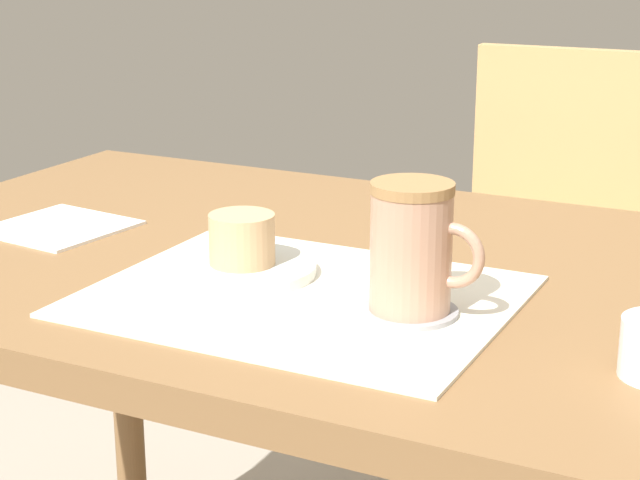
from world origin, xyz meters
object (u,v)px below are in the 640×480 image
(dining_table, at_px, (345,330))
(coffee_mug, at_px, (413,247))
(pastry_plate, at_px, (243,269))
(pastry, at_px, (242,239))
(wooden_chair, at_px, (559,279))

(dining_table, xyz_separation_m, coffee_mug, (0.13, -0.13, 0.15))
(pastry_plate, relative_size, pastry, 2.25)
(wooden_chair, relative_size, pastry_plate, 5.54)
(dining_table, bearing_deg, pastry, -126.75)
(dining_table, distance_m, pastry, 0.18)
(pastry, bearing_deg, pastry_plate, 135.00)
(dining_table, relative_size, pastry, 17.36)
(wooden_chair, xyz_separation_m, pastry_plate, (-0.14, -0.81, 0.24))
(pastry_plate, bearing_deg, wooden_chair, 79.98)
(dining_table, relative_size, wooden_chair, 1.39)
(dining_table, bearing_deg, pastry_plate, -126.75)
(wooden_chair, height_order, pastry, wooden_chair)
(dining_table, height_order, pastry, pastry)
(wooden_chair, distance_m, pastry, 0.87)
(coffee_mug, bearing_deg, pastry_plate, 171.28)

